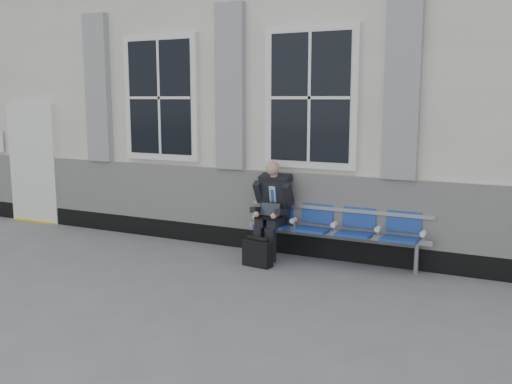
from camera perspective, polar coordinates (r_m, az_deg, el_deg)
The scene contains 5 objects.
ground at distance 7.16m, azimuth -1.64°, elevation -8.92°, with size 70.00×70.00×0.00m, color slate.
station_building at distance 10.00m, azimuth 7.65°, elevation 9.16°, with size 14.40×4.40×4.49m.
bench at distance 7.89m, azimuth 8.00°, elevation -3.12°, with size 2.60×0.47×0.91m.
businessman at distance 8.05m, azimuth 1.66°, elevation -1.34°, with size 0.54×0.73×1.38m.
briefcase at distance 7.72m, azimuth 0.16°, elevation -6.08°, with size 0.42×0.22×0.41m.
Camera 1 is at (3.18, -6.00, 2.25)m, focal length 40.00 mm.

